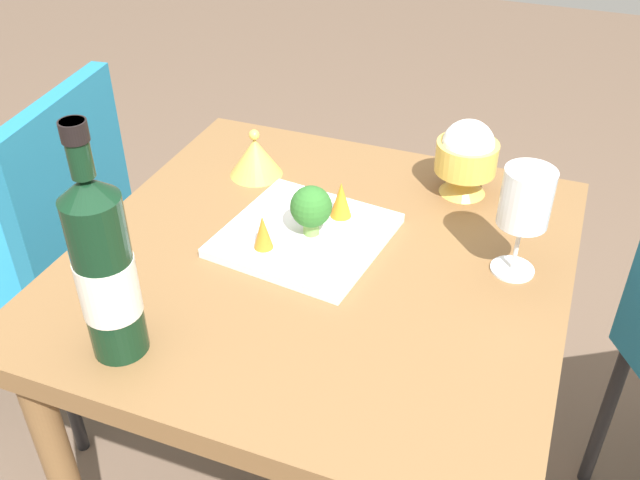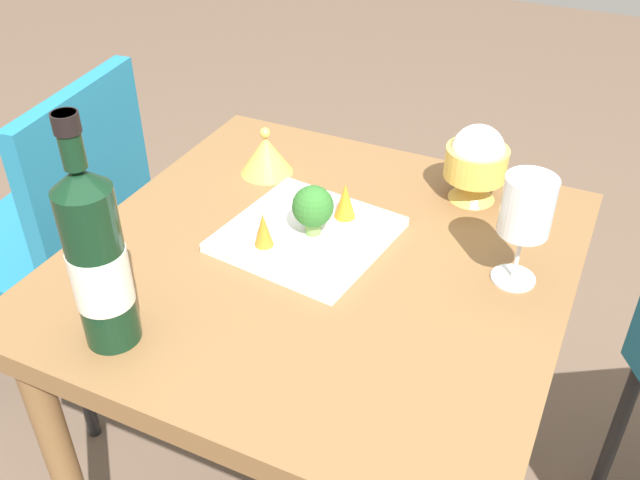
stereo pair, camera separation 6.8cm
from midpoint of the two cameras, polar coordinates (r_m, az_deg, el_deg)
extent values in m
cube|color=brown|center=(1.15, -1.68, -2.06)|extent=(0.78, 0.78, 0.04)
cylinder|color=brown|center=(1.73, -7.38, -3.30)|extent=(0.05, 0.05, 0.71)
cylinder|color=brown|center=(1.59, 14.39, -8.58)|extent=(0.05, 0.05, 0.71)
cylinder|color=black|center=(1.70, 20.84, -13.17)|extent=(0.03, 0.03, 0.43)
cube|color=teal|center=(1.82, -23.99, -1.00)|extent=(0.44, 0.44, 0.02)
cube|color=teal|center=(1.61, -20.61, 4.02)|extent=(0.40, 0.09, 0.40)
cylinder|color=black|center=(2.14, -23.71, -2.53)|extent=(0.03, 0.03, 0.43)
cylinder|color=black|center=(1.77, -20.82, -10.92)|extent=(0.03, 0.03, 0.43)
cylinder|color=black|center=(1.97, -15.71, -4.19)|extent=(0.03, 0.03, 0.43)
cylinder|color=black|center=(0.95, -18.73, -3.01)|extent=(0.07, 0.08, 0.24)
cone|color=black|center=(0.88, -20.38, 3.92)|extent=(0.07, 0.08, 0.03)
cylinder|color=black|center=(0.85, -21.06, 6.77)|extent=(0.03, 0.03, 0.07)
cylinder|color=black|center=(0.84, -21.39, 8.13)|extent=(0.03, 0.03, 0.02)
cylinder|color=silver|center=(0.96, -18.59, -3.57)|extent=(0.08, 0.08, 0.08)
cylinder|color=white|center=(1.14, 13.55, -2.33)|extent=(0.07, 0.07, 0.00)
cylinder|color=white|center=(1.11, 13.86, -0.52)|extent=(0.01, 0.01, 0.08)
cylinder|color=white|center=(1.07, 14.52, 3.29)|extent=(0.08, 0.08, 0.09)
cone|color=gold|center=(1.31, 9.98, 4.64)|extent=(0.08, 0.08, 0.04)
cylinder|color=gold|center=(1.28, 10.20, 6.55)|extent=(0.11, 0.11, 0.05)
sphere|color=white|center=(1.27, 10.31, 7.44)|extent=(0.09, 0.09, 0.09)
cone|color=gold|center=(1.35, -6.66, 6.64)|extent=(0.10, 0.10, 0.07)
sphere|color=gold|center=(1.33, -6.80, 8.36)|extent=(0.02, 0.02, 0.02)
cube|color=white|center=(1.17, -2.85, 0.36)|extent=(0.28, 0.28, 0.02)
cylinder|color=#729E4C|center=(1.16, -2.39, 1.09)|extent=(0.03, 0.03, 0.03)
sphere|color=#2D6B28|center=(1.13, -2.44, 2.66)|extent=(0.07, 0.07, 0.07)
cone|color=orange|center=(1.19, 0.11, 3.23)|extent=(0.04, 0.04, 0.06)
cone|color=orange|center=(1.12, -6.34, 0.62)|extent=(0.03, 0.03, 0.06)
camera|label=1|loc=(0.03, -91.73, -1.23)|focal=39.83mm
camera|label=2|loc=(0.03, 88.27, 1.23)|focal=39.83mm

